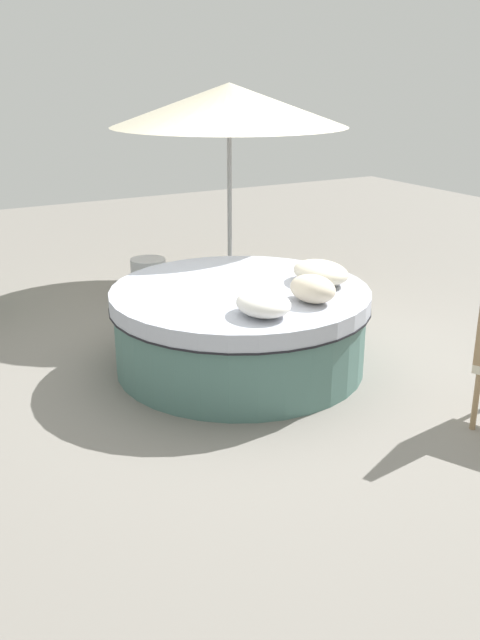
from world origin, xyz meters
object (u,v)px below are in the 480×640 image
patio_umbrella (229,106)px  side_table (149,281)px  throw_pillow_2 (321,272)px  round_bed (240,327)px  throw_pillow_0 (263,304)px  throw_pillow_1 (313,289)px

patio_umbrella → side_table: 2.02m
throw_pillow_2 → patio_umbrella: patio_umbrella is taller
round_bed → throw_pillow_2: size_ratio=3.89×
round_bed → patio_umbrella: size_ratio=0.83×
throw_pillow_0 → round_bed: bearing=165.3°
throw_pillow_2 → side_table: 2.24m
throw_pillow_0 → patio_umbrella: 3.17m
side_table → throw_pillow_0: bearing=-3.1°
throw_pillow_2 → side_table: bearing=-161.9°
patio_umbrella → round_bed: bearing=-26.6°
patio_umbrella → side_table: (0.17, -1.05, -1.71)m
throw_pillow_2 → side_table: (-2.07, -0.68, -0.52)m
round_bed → throw_pillow_2: (0.18, 0.65, 0.42)m
side_table → patio_umbrella: bearing=99.1°
throw_pillow_1 → side_table: size_ratio=0.85×
throw_pillow_1 → side_table: 2.52m
throw_pillow_2 → patio_umbrella: bearing=170.5°
patio_umbrella → throw_pillow_2: bearing=-9.5°
throw_pillow_0 → side_table: bearing=176.9°
throw_pillow_2 → throw_pillow_0: bearing=-61.3°
patio_umbrella → throw_pillow_0: bearing=-23.9°
throw_pillow_2 → side_table: size_ratio=1.12×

